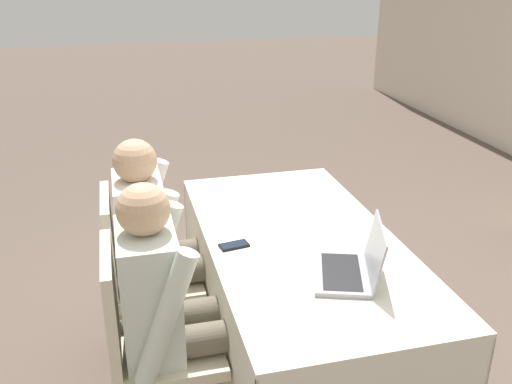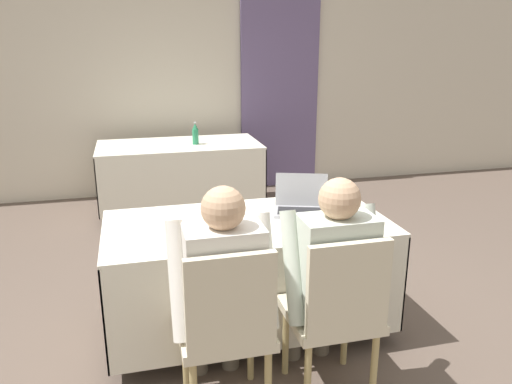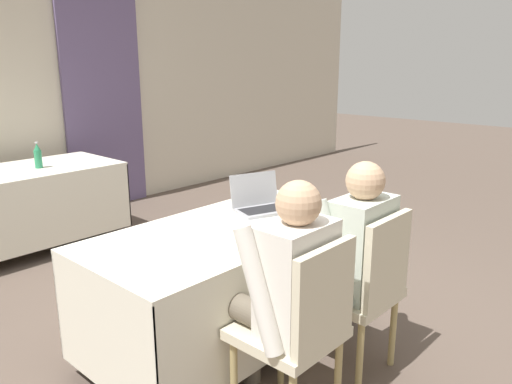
{
  "view_description": "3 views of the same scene",
  "coord_description": "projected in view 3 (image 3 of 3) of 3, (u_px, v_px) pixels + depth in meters",
  "views": [
    {
      "loc": [
        2.21,
        -0.77,
        1.94
      ],
      "look_at": [
        0.0,
        -0.21,
        0.99
      ],
      "focal_mm": 40.0,
      "sensor_mm": 36.0,
      "label": 1
    },
    {
      "loc": [
        -0.65,
        -2.75,
        1.78
      ],
      "look_at": [
        0.0,
        -0.21,
        0.99
      ],
      "focal_mm": 35.0,
      "sensor_mm": 36.0,
      "label": 2
    },
    {
      "loc": [
        -1.9,
        -1.94,
        1.67
      ],
      "look_at": [
        0.0,
        -0.21,
        0.99
      ],
      "focal_mm": 35.0,
      "sensor_mm": 36.0,
      "label": 3
    }
  ],
  "objects": [
    {
      "name": "conference_table_near",
      "position": [
        229.0,
        256.0,
        2.91
      ],
      "size": [
        1.7,
        0.86,
        0.74
      ],
      "color": "silver",
      "rests_on": "ground_plane"
    },
    {
      "name": "curtain_panel",
      "position": [
        103.0,
        92.0,
        5.62
      ],
      "size": [
        0.97,
        0.04,
        2.65
      ],
      "color": "slate",
      "rests_on": "ground_plane"
    },
    {
      "name": "ground_plane",
      "position": [
        230.0,
        342.0,
        3.05
      ],
      "size": [
        24.0,
        24.0,
        0.0
      ],
      "primitive_type": "plane",
      "color": "brown"
    },
    {
      "name": "water_bottle",
      "position": [
        38.0,
        156.0,
        4.43
      ],
      "size": [
        0.07,
        0.07,
        0.24
      ],
      "color": "#288456",
      "rests_on": "conference_table_far"
    },
    {
      "name": "person_white_shirt",
      "position": [
        348.0,
        253.0,
        2.66
      ],
      "size": [
        0.5,
        0.52,
        1.18
      ],
      "rotation": [
        0.0,
        0.0,
        3.14
      ],
      "color": "#665B4C",
      "rests_on": "ground_plane"
    },
    {
      "name": "chair_near_left",
      "position": [
        300.0,
        325.0,
        2.24
      ],
      "size": [
        0.44,
        0.44,
        0.92
      ],
      "rotation": [
        0.0,
        0.0,
        3.14
      ],
      "color": "tan",
      "rests_on": "ground_plane"
    },
    {
      "name": "person_checkered_shirt",
      "position": [
        283.0,
        286.0,
        2.27
      ],
      "size": [
        0.5,
        0.52,
        1.18
      ],
      "rotation": [
        0.0,
        0.0,
        3.14
      ],
      "color": "#665B4C",
      "rests_on": "ground_plane"
    },
    {
      "name": "chair_near_right",
      "position": [
        364.0,
        286.0,
        2.64
      ],
      "size": [
        0.44,
        0.44,
        0.92
      ],
      "rotation": [
        0.0,
        0.0,
        3.14
      ],
      "color": "tan",
      "rests_on": "ground_plane"
    },
    {
      "name": "laptop",
      "position": [
        261.0,
        204.0,
        3.17
      ],
      "size": [
        0.4,
        0.35,
        0.23
      ],
      "rotation": [
        0.0,
        0.0,
        -0.33
      ],
      "color": "#99999E",
      "rests_on": "conference_table_near"
    },
    {
      "name": "paper_beside_laptop",
      "position": [
        245.0,
        222.0,
        2.95
      ],
      "size": [
        0.31,
        0.35,
        0.0
      ],
      "rotation": [
        0.0,
        0.0,
        0.41
      ],
      "color": "white",
      "rests_on": "conference_table_near"
    },
    {
      "name": "conference_table_far",
      "position": [
        19.0,
        189.0,
        4.42
      ],
      "size": [
        1.7,
        0.86,
        0.74
      ],
      "color": "silver",
      "rests_on": "ground_plane"
    },
    {
      "name": "cell_phone",
      "position": [
        271.0,
        239.0,
        2.66
      ],
      "size": [
        0.09,
        0.14,
        0.01
      ],
      "rotation": [
        0.0,
        0.0,
        0.16
      ],
      "color": "black",
      "rests_on": "conference_table_near"
    }
  ]
}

